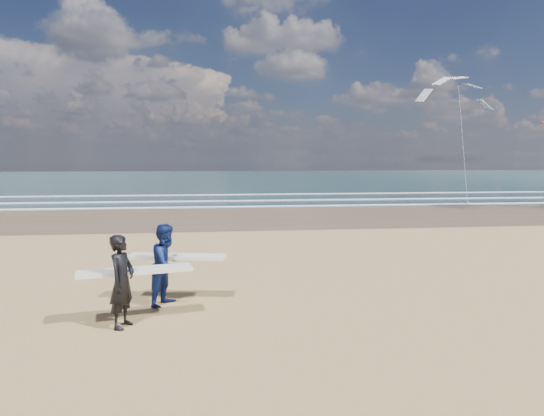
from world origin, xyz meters
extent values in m
cube|color=brown|center=(20.00, 18.00, 0.01)|extent=(220.00, 12.00, 0.01)
cube|color=#1A353B|center=(20.00, 72.00, 0.01)|extent=(220.00, 100.00, 0.02)
cube|color=white|center=(20.00, 22.80, 0.05)|extent=(220.00, 0.50, 0.05)
cube|color=white|center=(20.00, 27.50, 0.05)|extent=(220.00, 0.50, 0.05)
cube|color=white|center=(20.00, 34.00, 0.05)|extent=(220.00, 0.50, 0.05)
imported|color=black|center=(-1.37, -0.06, 0.89)|extent=(0.61, 0.75, 1.79)
cube|color=white|center=(-1.17, 0.29, 1.01)|extent=(2.26, 0.97, 0.07)
imported|color=#0E1C51|center=(-0.65, 1.31, 0.90)|extent=(1.02, 1.09, 1.80)
cube|color=white|center=(-0.45, 1.66, 1.00)|extent=(2.26, 0.92, 0.07)
cube|color=slate|center=(19.06, 23.95, 0.05)|extent=(0.12, 0.12, 0.10)
camera|label=1|loc=(0.31, -9.34, 3.20)|focal=32.00mm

